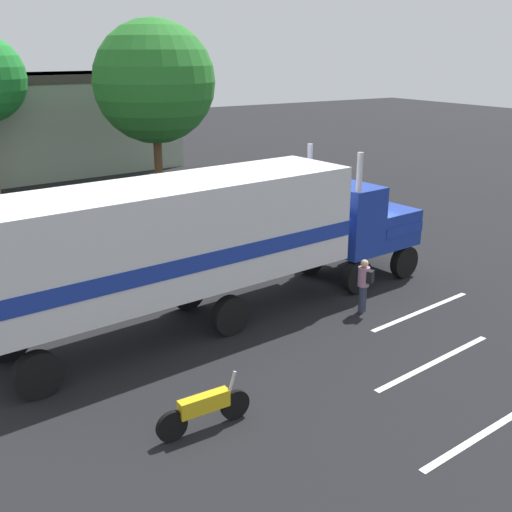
{
  "coord_description": "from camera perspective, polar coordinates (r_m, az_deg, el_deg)",
  "views": [
    {
      "loc": [
        -12.95,
        -15.13,
        7.39
      ],
      "look_at": [
        -3.82,
        -0.54,
        1.6
      ],
      "focal_mm": 43.19,
      "sensor_mm": 36.0,
      "label": 1
    }
  ],
  "objects": [
    {
      "name": "lane_stripe_mid",
      "position": [
        16.15,
        16.22,
        -9.43
      ],
      "size": [
        4.39,
        0.7,
        0.01
      ],
      "primitive_type": "cube",
      "rotation": [
        0.0,
        0.0,
        0.12
      ],
      "color": "silver",
      "rests_on": "ground_plane"
    },
    {
      "name": "ground_plane",
      "position": [
        21.24,
        7.99,
        -1.96
      ],
      "size": [
        120.0,
        120.0,
        0.0
      ],
      "primitive_type": "plane",
      "color": "black"
    },
    {
      "name": "motorcycle",
      "position": [
        12.89,
        -4.77,
        -13.9
      ],
      "size": [
        2.11,
        0.25,
        1.12
      ],
      "color": "black",
      "rests_on": "ground_plane"
    },
    {
      "name": "building_backdrop",
      "position": [
        40.7,
        -19.08,
        11.74
      ],
      "size": [
        16.7,
        7.68,
        6.02
      ],
      "color": "gray",
      "rests_on": "ground_plane"
    },
    {
      "name": "tree_left",
      "position": [
        33.42,
        -9.4,
        15.62
      ],
      "size": [
        6.3,
        6.3,
        8.96
      ],
      "color": "brown",
      "rests_on": "ground_plane"
    },
    {
      "name": "lane_stripe_far",
      "position": [
        13.94,
        20.88,
        -14.78
      ],
      "size": [
        4.4,
        0.57,
        0.01
      ],
      "primitive_type": "cube",
      "rotation": [
        0.0,
        0.0,
        0.09
      ],
      "color": "silver",
      "rests_on": "ground_plane"
    },
    {
      "name": "semi_truck",
      "position": [
        16.99,
        -4.35,
        1.89
      ],
      "size": [
        14.35,
        4.19,
        4.5
      ],
      "color": "#193399",
      "rests_on": "ground_plane"
    },
    {
      "name": "person_bystander",
      "position": [
        18.27,
        9.97,
        -2.53
      ],
      "size": [
        0.42,
        0.48,
        1.63
      ],
      "color": "#2D3347",
      "rests_on": "ground_plane"
    },
    {
      "name": "lane_stripe_near",
      "position": [
        19.0,
        15.08,
        -4.96
      ],
      "size": [
        4.39,
        0.7,
        0.01
      ],
      "primitive_type": "cube",
      "rotation": [
        0.0,
        0.0,
        0.12
      ],
      "color": "silver",
      "rests_on": "ground_plane"
    }
  ]
}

